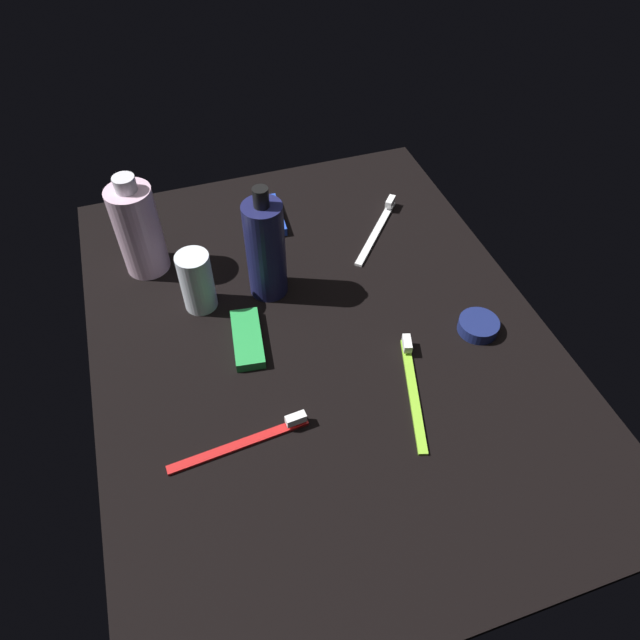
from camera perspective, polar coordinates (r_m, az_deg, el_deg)
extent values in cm
cube|color=black|center=(83.11, 0.00, -1.66)|extent=(84.00, 64.00, 1.20)
cylinder|color=#1C1E4D|center=(83.84, -5.43, 6.90)|extent=(5.77, 5.77, 15.80)
cylinder|color=black|center=(78.07, -5.92, 12.04)|extent=(2.20, 2.20, 2.80)
cylinder|color=silver|center=(92.12, -17.60, 8.48)|extent=(6.81, 6.81, 14.57)
cylinder|color=silver|center=(87.32, -18.87, 12.69)|extent=(3.20, 3.20, 2.20)
cylinder|color=silver|center=(85.06, -12.16, 3.76)|extent=(4.86, 4.86, 9.64)
cube|color=white|center=(99.07, 5.62, 8.79)|extent=(14.41, 12.67, 0.90)
cube|color=white|center=(104.19, 7.01, 11.63)|extent=(2.69, 2.53, 1.20)
cube|color=red|center=(72.46, -8.04, -12.11)|extent=(2.71, 18.04, 0.90)
cube|color=white|center=(72.45, -2.42, -9.79)|extent=(1.31, 2.68, 1.20)
cube|color=#8CD133|center=(76.85, 9.29, -7.12)|extent=(17.59, 6.32, 0.90)
cube|color=white|center=(80.47, 8.66, -2.32)|extent=(2.81, 1.80, 1.20)
cube|color=green|center=(81.73, -7.23, -1.86)|extent=(10.84, 5.34, 1.50)
cube|color=blue|center=(101.85, -4.94, 10.32)|extent=(10.66, 4.74, 1.50)
cylinder|color=navy|center=(85.53, 15.47, -0.56)|extent=(5.81, 5.81, 1.86)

